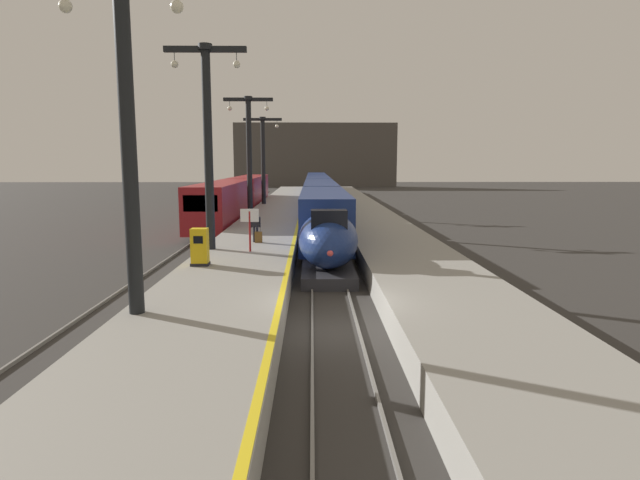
# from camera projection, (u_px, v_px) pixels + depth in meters

# --- Properties ---
(ground_plane) EXTENTS (260.00, 260.00, 0.00)m
(ground_plane) POSITION_uv_depth(u_px,v_px,m) (335.00, 332.00, 17.06)
(ground_plane) COLOR #33302D
(platform_left) EXTENTS (4.80, 110.00, 1.05)m
(platform_left) POSITION_uv_depth(u_px,v_px,m) (270.00, 225.00, 41.40)
(platform_left) COLOR gray
(platform_left) RESTS_ON ground
(platform_right) EXTENTS (4.80, 110.00, 1.05)m
(platform_right) POSITION_uv_depth(u_px,v_px,m) (373.00, 225.00, 41.52)
(platform_right) COLOR gray
(platform_right) RESTS_ON ground
(platform_left_safety_stripe) EXTENTS (0.20, 107.80, 0.01)m
(platform_left_safety_stripe) POSITION_uv_depth(u_px,v_px,m) (299.00, 219.00, 41.36)
(platform_left_safety_stripe) COLOR yellow
(platform_left_safety_stripe) RESTS_ON platform_left
(rail_main_left) EXTENTS (0.08, 110.00, 0.12)m
(rail_main_left) POSITION_uv_depth(u_px,v_px,m) (312.00, 227.00, 44.24)
(rail_main_left) COLOR slate
(rail_main_left) RESTS_ON ground
(rail_main_right) EXTENTS (0.08, 110.00, 0.12)m
(rail_main_right) POSITION_uv_depth(u_px,v_px,m) (330.00, 227.00, 44.26)
(rail_main_right) COLOR slate
(rail_main_right) RESTS_ON ground
(rail_secondary_left) EXTENTS (0.08, 110.00, 0.12)m
(rail_secondary_left) POSITION_uv_depth(u_px,v_px,m) (215.00, 227.00, 44.12)
(rail_secondary_left) COLOR slate
(rail_secondary_left) RESTS_ON ground
(rail_secondary_right) EXTENTS (0.08, 110.00, 0.12)m
(rail_secondary_right) POSITION_uv_depth(u_px,v_px,m) (233.00, 227.00, 44.14)
(rail_secondary_right) COLOR slate
(rail_secondary_right) RESTS_ON ground
(highspeed_train_main) EXTENTS (2.92, 74.61, 3.60)m
(highspeed_train_main) POSITION_uv_depth(u_px,v_px,m) (319.00, 194.00, 58.04)
(highspeed_train_main) COLOR navy
(highspeed_train_main) RESTS_ON ground
(regional_train_adjacent) EXTENTS (2.85, 36.60, 3.80)m
(regional_train_adjacent) POSITION_uv_depth(u_px,v_px,m) (239.00, 196.00, 52.68)
(regional_train_adjacent) COLOR maroon
(regional_train_adjacent) RESTS_ON ground
(station_column_near) EXTENTS (4.00, 0.68, 9.51)m
(station_column_near) POSITION_uv_depth(u_px,v_px,m) (127.00, 115.00, 14.68)
(station_column_near) COLOR black
(station_column_near) RESTS_ON platform_left
(station_column_mid) EXTENTS (4.00, 0.68, 10.04)m
(station_column_mid) POSITION_uv_depth(u_px,v_px,m) (208.00, 130.00, 26.02)
(station_column_mid) COLOR black
(station_column_mid) RESTS_ON platform_left
(station_column_far) EXTENTS (4.00, 0.68, 9.65)m
(station_column_far) POSITION_uv_depth(u_px,v_px,m) (249.00, 145.00, 43.09)
(station_column_far) COLOR black
(station_column_far) RESTS_ON platform_left
(station_column_distant) EXTENTS (4.00, 0.68, 9.04)m
(station_column_distant) POSITION_uv_depth(u_px,v_px,m) (263.00, 152.00, 55.39)
(station_column_distant) COLOR black
(station_column_distant) RESTS_ON platform_left
(passenger_near_edge) EXTENTS (0.57, 0.26, 1.69)m
(passenger_near_edge) POSITION_uv_depth(u_px,v_px,m) (255.00, 224.00, 29.06)
(passenger_near_edge) COLOR #23232D
(passenger_near_edge) RESTS_ON platform_left
(rolling_suitcase) EXTENTS (0.40, 0.22, 0.98)m
(rolling_suitcase) POSITION_uv_depth(u_px,v_px,m) (259.00, 237.00, 29.01)
(rolling_suitcase) COLOR brown
(rolling_suitcase) RESTS_ON platform_left
(ticket_machine_yellow) EXTENTS (0.76, 0.62, 1.60)m
(ticket_machine_yellow) POSITION_uv_depth(u_px,v_px,m) (200.00, 248.00, 22.52)
(ticket_machine_yellow) COLOR yellow
(ticket_machine_yellow) RESTS_ON platform_left
(departure_info_board) EXTENTS (0.90, 0.10, 2.12)m
(departure_info_board) POSITION_uv_depth(u_px,v_px,m) (250.00, 221.00, 25.91)
(departure_info_board) COLOR maroon
(departure_info_board) RESTS_ON platform_left
(terminus_back_wall) EXTENTS (36.00, 2.00, 14.00)m
(terminus_back_wall) POSITION_uv_depth(u_px,v_px,m) (315.00, 155.00, 116.93)
(terminus_back_wall) COLOR #4C4742
(terminus_back_wall) RESTS_ON ground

